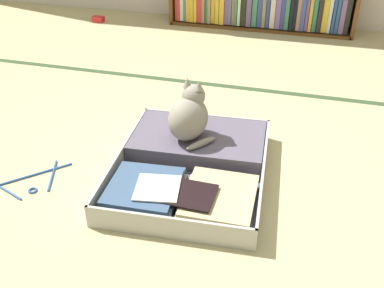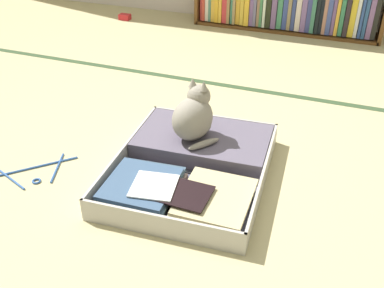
{
  "view_description": "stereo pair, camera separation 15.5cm",
  "coord_description": "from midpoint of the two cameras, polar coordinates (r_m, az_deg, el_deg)",
  "views": [
    {
      "loc": [
        0.45,
        -1.64,
        1.24
      ],
      "look_at": [
        0.02,
        -0.08,
        0.21
      ],
      "focal_mm": 41.54,
      "sensor_mm": 36.0,
      "label": 1
    },
    {
      "loc": [
        0.6,
        -1.59,
        1.24
      ],
      "look_at": [
        0.02,
        -0.08,
        0.21
      ],
      "focal_mm": 41.54,
      "sensor_mm": 36.0,
      "label": 2
    }
  ],
  "objects": [
    {
      "name": "tatami_border",
      "position": [
        2.92,
        8.5,
        7.03
      ],
      "size": [
        4.8,
        0.05,
        0.0
      ],
      "color": "#32482B",
      "rests_on": "ground_plane"
    },
    {
      "name": "small_red_pouch",
      "position": [
        4.3,
        -7.57,
        15.85
      ],
      "size": [
        0.1,
        0.07,
        0.05
      ],
      "color": "red",
      "rests_on": "ground_plane"
    },
    {
      "name": "ground_plane",
      "position": [
        2.11,
        2.29,
        -3.6
      ],
      "size": [
        10.0,
        10.0,
        0.0
      ],
      "primitive_type": "plane",
      "color": "tan"
    },
    {
      "name": "open_suitcase",
      "position": [
        2.08,
        2.27,
        -2.53
      ],
      "size": [
        0.73,
        0.88,
        0.11
      ],
      "color": "#B3AEA7",
      "rests_on": "ground_plane"
    },
    {
      "name": "black_cat",
      "position": [
        2.11,
        2.41,
        3.55
      ],
      "size": [
        0.26,
        0.27,
        0.29
      ],
      "color": "gray",
      "rests_on": "open_suitcase"
    },
    {
      "name": "clothes_hanger",
      "position": [
        2.2,
        -17.73,
        -3.49
      ],
      "size": [
        0.31,
        0.31,
        0.01
      ],
      "color": "#2D559A",
      "rests_on": "ground_plane"
    }
  ]
}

